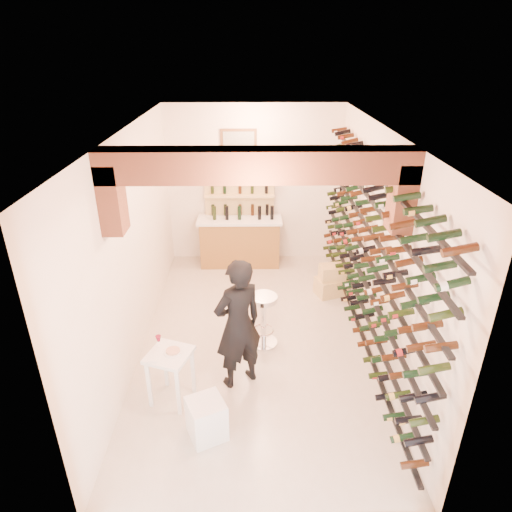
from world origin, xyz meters
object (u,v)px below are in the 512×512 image
at_px(chrome_barstool, 263,316).
at_px(white_stool, 207,419).
at_px(tasting_table, 170,362).
at_px(crate_lower, 331,286).
at_px(person, 238,325).
at_px(back_counter, 240,240).
at_px(wine_rack, 363,249).

bearing_deg(chrome_barstool, white_stool, -111.85).
xyz_separation_m(tasting_table, white_stool, (0.50, -0.61, -0.35)).
bearing_deg(white_stool, crate_lower, 58.45).
relative_size(white_stool, chrome_barstool, 0.60).
bearing_deg(chrome_barstool, crate_lower, 48.96).
relative_size(person, crate_lower, 3.41).
bearing_deg(tasting_table, chrome_barstool, 63.79).
bearing_deg(back_counter, wine_rack, -55.34).
xyz_separation_m(tasting_table, crate_lower, (2.51, 2.66, -0.44)).
height_order(tasting_table, white_stool, tasting_table).
bearing_deg(crate_lower, white_stool, -121.55).
bearing_deg(white_stool, back_counter, 86.13).
bearing_deg(wine_rack, back_counter, 124.66).
bearing_deg(person, white_stool, 38.29).
height_order(chrome_barstool, crate_lower, chrome_barstool).
xyz_separation_m(back_counter, white_stool, (-0.31, -4.56, -0.28)).
bearing_deg(person, crate_lower, -155.89).
bearing_deg(tasting_table, crate_lower, 66.40).
xyz_separation_m(wine_rack, white_stool, (-2.14, -1.91, -1.30)).
distance_m(back_counter, chrome_barstool, 2.80).
height_order(person, crate_lower, person).
relative_size(wine_rack, white_stool, 11.32).
distance_m(wine_rack, crate_lower, 1.95).
height_order(white_stool, person, person).
xyz_separation_m(wine_rack, back_counter, (-1.83, 2.65, -1.02)).
relative_size(back_counter, white_stool, 3.38).
bearing_deg(chrome_barstool, back_counter, 98.36).
bearing_deg(tasting_table, wine_rack, 45.92).
relative_size(tasting_table, white_stool, 1.77).
height_order(wine_rack, crate_lower, wine_rack).
xyz_separation_m(wine_rack, chrome_barstool, (-1.42, -0.12, -1.06)).
bearing_deg(chrome_barstool, wine_rack, 4.94).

